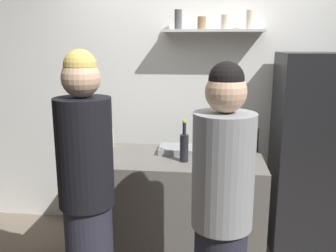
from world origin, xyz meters
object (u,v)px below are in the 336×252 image
object	(u,v)px
wine_bottle_dark_glass	(184,146)
refrigerator	(312,156)
wine_bottle_pale_glass	(103,147)
person_grey_hoodie	(222,217)
water_bottle_plastic	(108,137)
wine_bottle_amber_glass	(254,138)
utensil_holder	(236,154)
person_blonde	(87,196)
baking_pan	(180,149)

from	to	relation	value
wine_bottle_dark_glass	refrigerator	bearing A→B (deg)	22.92
refrigerator	wine_bottle_pale_glass	distance (m)	1.76
wine_bottle_dark_glass	person_grey_hoodie	distance (m)	0.82
water_bottle_plastic	person_grey_hoodie	xyz separation A→B (m)	(0.95, -1.08, -0.16)
refrigerator	wine_bottle_pale_glass	world-z (taller)	refrigerator
wine_bottle_amber_glass	utensil_holder	bearing A→B (deg)	-121.25
wine_bottle_dark_glass	person_blonde	xyz separation A→B (m)	(-0.56, -0.62, -0.16)
water_bottle_plastic	person_grey_hoodie	bearing A→B (deg)	-48.76
refrigerator	wine_bottle_dark_glass	xyz separation A→B (m)	(-1.06, -0.45, 0.18)
baking_pan	wine_bottle_pale_glass	world-z (taller)	wine_bottle_pale_glass
water_bottle_plastic	person_grey_hoodie	distance (m)	1.44
utensil_holder	wine_bottle_amber_glass	size ratio (longest dim) A/B	0.77
water_bottle_plastic	person_blonde	world-z (taller)	person_blonde
refrigerator	wine_bottle_dark_glass	bearing A→B (deg)	-157.08
person_blonde	wine_bottle_pale_glass	bearing A→B (deg)	175.86
utensil_holder	wine_bottle_dark_glass	size ratio (longest dim) A/B	0.69
wine_bottle_pale_glass	water_bottle_plastic	distance (m)	0.38
baking_pan	utensil_holder	xyz separation A→B (m)	(0.44, -0.16, 0.03)
wine_bottle_amber_glass	person_grey_hoodie	distance (m)	1.15
refrigerator	person_grey_hoodie	xyz separation A→B (m)	(-0.80, -1.20, -0.01)
refrigerator	wine_bottle_amber_glass	distance (m)	0.54
wine_bottle_dark_glass	wine_bottle_amber_glass	xyz separation A→B (m)	(0.56, 0.34, -0.01)
utensil_holder	person_grey_hoodie	bearing A→B (deg)	-98.80
refrigerator	utensil_holder	world-z (taller)	refrigerator
person_blonde	utensil_holder	bearing A→B (deg)	115.81
refrigerator	wine_bottle_amber_glass	size ratio (longest dim) A/B	6.05
refrigerator	person_blonde	world-z (taller)	person_blonde
utensil_holder	person_blonde	size ratio (longest dim) A/B	0.12
baking_pan	utensil_holder	distance (m)	0.47
wine_bottle_pale_glass	wine_bottle_dark_glass	distance (m)	0.62
baking_pan	utensil_holder	world-z (taller)	utensil_holder
wine_bottle_pale_glass	person_blonde	bearing A→B (deg)	-83.92
wine_bottle_dark_glass	person_grey_hoodie	size ratio (longest dim) A/B	0.19
wine_bottle_amber_glass	person_blonde	distance (m)	1.48
utensil_holder	wine_bottle_amber_glass	world-z (taller)	wine_bottle_amber_glass
wine_bottle_dark_glass	water_bottle_plastic	bearing A→B (deg)	154.39
baking_pan	wine_bottle_dark_glass	distance (m)	0.25
refrigerator	person_grey_hoodie	world-z (taller)	refrigerator
person_grey_hoodie	wine_bottle_amber_glass	bearing A→B (deg)	-28.79
wine_bottle_amber_glass	water_bottle_plastic	size ratio (longest dim) A/B	1.36
wine_bottle_pale_glass	person_grey_hoodie	world-z (taller)	person_grey_hoodie
person_blonde	refrigerator	bearing A→B (deg)	113.32
refrigerator	wine_bottle_amber_glass	world-z (taller)	refrigerator
wine_bottle_pale_glass	refrigerator	bearing A→B (deg)	16.55
refrigerator	person_grey_hoodie	distance (m)	1.44
baking_pan	utensil_holder	size ratio (longest dim) A/B	1.54
baking_pan	wine_bottle_amber_glass	xyz separation A→B (m)	(0.61, 0.11, 0.08)
water_bottle_plastic	baking_pan	bearing A→B (deg)	-8.75
utensil_holder	baking_pan	bearing A→B (deg)	159.62
wine_bottle_amber_glass	wine_bottle_pale_glass	bearing A→B (deg)	-161.63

